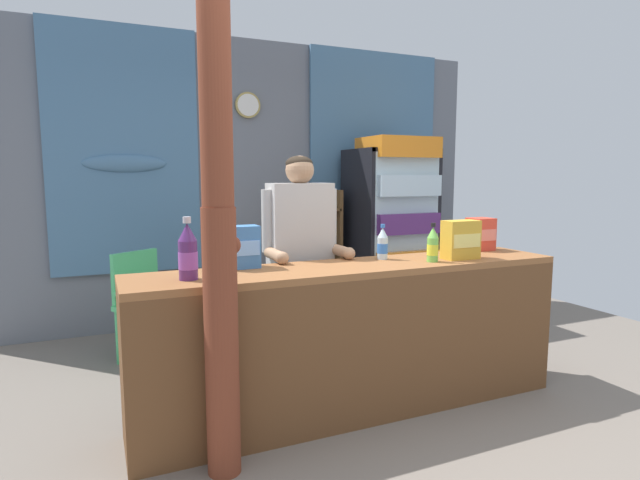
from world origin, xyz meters
name	(u,v)px	position (x,y,z in m)	size (l,w,h in m)	color
ground_plane	(318,370)	(0.00, 1.07, 0.00)	(6.94, 6.94, 0.00)	slate
back_wall_curtained	(255,178)	(0.02, 2.71, 1.43)	(4.96, 0.22, 2.77)	slate
stall_counter	(364,327)	(-0.05, 0.28, 0.56)	(2.71, 0.51, 0.92)	#935B33
timber_post	(219,219)	(-0.96, 0.04, 1.25)	(0.18, 0.16, 2.62)	brown
drink_fridge	(392,220)	(1.28, 2.12, 1.01)	(0.80, 0.73, 1.83)	black
bottle_shelf_rack	(316,253)	(0.54, 2.37, 0.68)	(0.48, 0.28, 1.31)	brown
plastic_lawn_chair	(147,299)	(-1.14, 1.82, 0.49)	(0.61, 0.61, 0.86)	#4CC675
shopkeeper	(301,244)	(-0.23, 0.84, 1.00)	(0.53, 0.42, 1.58)	#28282D
soda_bottle_grape_soda	(188,253)	(-1.05, 0.34, 1.06)	(0.10, 0.10, 0.33)	#56286B
soda_bottle_water	(383,244)	(0.21, 0.50, 1.01)	(0.07, 0.07, 0.23)	silver
soda_bottle_lime_soda	(433,245)	(0.44, 0.29, 1.02)	(0.07, 0.07, 0.24)	#75C64C
snack_box_crackers	(480,234)	(1.07, 0.57, 1.03)	(0.16, 0.16, 0.23)	#E5422D
snack_box_choco_powder	(461,240)	(0.67, 0.31, 1.04)	(0.23, 0.13, 0.25)	gold
snack_box_biscuit	(241,247)	(-0.71, 0.56, 1.04)	(0.21, 0.13, 0.25)	#3D75B7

